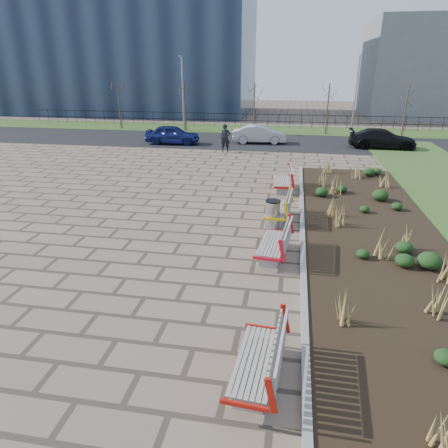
% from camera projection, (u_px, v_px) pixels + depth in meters
% --- Properties ---
extents(ground, '(120.00, 120.00, 0.00)m').
position_uv_depth(ground, '(144.00, 298.00, 9.94)').
color(ground, '#756350').
rests_on(ground, ground).
extents(planting_bed, '(4.50, 18.00, 0.10)m').
position_uv_depth(planting_bed, '(372.00, 235.00, 13.51)').
color(planting_bed, black).
rests_on(planting_bed, ground).
extents(planting_curb, '(0.16, 18.00, 0.15)m').
position_uv_depth(planting_curb, '(302.00, 229.00, 13.87)').
color(planting_curb, gray).
rests_on(planting_curb, ground).
extents(grass_verge_far, '(80.00, 5.00, 0.04)m').
position_uv_depth(grass_verge_far, '(255.00, 129.00, 35.55)').
color(grass_verge_far, '#33511E').
rests_on(grass_verge_far, ground).
extents(road, '(80.00, 7.00, 0.02)m').
position_uv_depth(road, '(247.00, 141.00, 30.06)').
color(road, black).
rests_on(road, ground).
extents(bench_a, '(1.06, 2.16, 1.00)m').
position_uv_depth(bench_a, '(256.00, 358.00, 7.17)').
color(bench_a, red).
rests_on(bench_a, ground).
extents(bench_b, '(1.10, 2.18, 1.00)m').
position_uv_depth(bench_b, '(273.00, 242.00, 11.88)').
color(bench_b, red).
rests_on(bench_b, ground).
extents(bench_c, '(1.03, 2.15, 1.00)m').
position_uv_depth(bench_c, '(278.00, 207.00, 14.71)').
color(bench_c, yellow).
rests_on(bench_c, ground).
extents(bench_d, '(1.08, 2.17, 1.00)m').
position_uv_depth(bench_d, '(282.00, 180.00, 18.26)').
color(bench_d, red).
rests_on(bench_d, ground).
extents(litter_bin, '(0.51, 0.51, 0.98)m').
position_uv_depth(litter_bin, '(272.00, 214.00, 14.08)').
color(litter_bin, '#B2B2B7').
rests_on(litter_bin, ground).
extents(pedestrian, '(0.75, 0.58, 1.82)m').
position_uv_depth(pedestrian, '(225.00, 138.00, 26.13)').
color(pedestrian, black).
rests_on(pedestrian, ground).
extents(car_blue, '(3.97, 1.72, 1.33)m').
position_uv_depth(car_blue, '(172.00, 134.00, 28.89)').
color(car_blue, navy).
rests_on(car_blue, road).
extents(car_silver, '(3.99, 1.75, 1.27)m').
position_uv_depth(car_silver, '(259.00, 134.00, 29.16)').
color(car_silver, '#A0A2A8').
rests_on(car_silver, road).
extents(car_black, '(4.52, 1.93, 1.30)m').
position_uv_depth(car_black, '(382.00, 139.00, 27.37)').
color(car_black, black).
rests_on(car_black, road).
extents(tree_a, '(1.40, 1.40, 4.00)m').
position_uv_depth(tree_a, '(119.00, 105.00, 35.32)').
color(tree_a, '#4C3D2D').
rests_on(tree_a, grass_verge_far).
extents(tree_b, '(1.40, 1.40, 4.00)m').
position_uv_depth(tree_b, '(185.00, 106.00, 34.37)').
color(tree_b, '#4C3D2D').
rests_on(tree_b, grass_verge_far).
extents(tree_c, '(1.40, 1.40, 4.00)m').
position_uv_depth(tree_c, '(254.00, 108.00, 33.42)').
color(tree_c, '#4C3D2D').
rests_on(tree_c, grass_verge_far).
extents(tree_d, '(1.40, 1.40, 4.00)m').
position_uv_depth(tree_d, '(328.00, 109.00, 32.47)').
color(tree_d, '#4C3D2D').
rests_on(tree_d, grass_verge_far).
extents(tree_e, '(1.40, 1.40, 4.00)m').
position_uv_depth(tree_e, '(405.00, 110.00, 31.52)').
color(tree_e, '#4C3D2D').
rests_on(tree_e, grass_verge_far).
extents(lamp_west, '(0.24, 0.60, 6.00)m').
position_uv_depth(lamp_west, '(183.00, 95.00, 33.54)').
color(lamp_west, gray).
rests_on(lamp_west, grass_verge_far).
extents(lamp_east, '(0.24, 0.60, 6.00)m').
position_uv_depth(lamp_east, '(355.00, 97.00, 31.33)').
color(lamp_east, gray).
rests_on(lamp_east, grass_verge_far).
extents(railing_fence, '(44.00, 0.10, 1.20)m').
position_uv_depth(railing_fence, '(257.00, 120.00, 36.69)').
color(railing_fence, black).
rests_on(railing_fence, grass_verge_far).
extents(building_glass, '(40.00, 14.00, 15.00)m').
position_uv_depth(building_glass, '(82.00, 45.00, 47.22)').
color(building_glass, '#192338').
rests_on(building_glass, ground).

